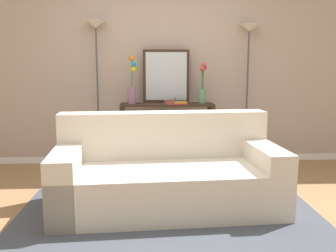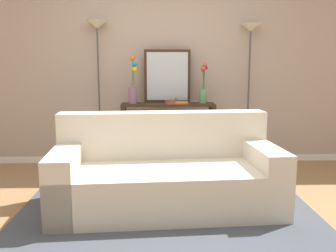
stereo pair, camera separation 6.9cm
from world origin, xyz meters
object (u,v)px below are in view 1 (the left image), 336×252
(couch, at_px, (167,175))
(fruit_bowl, at_px, (170,102))
(wall_mirror, at_px, (166,76))
(book_row_under_console, at_px, (141,163))
(vase_short_flowers, at_px, (202,86))
(floor_lamp_left, at_px, (96,53))
(book_stack, at_px, (180,101))
(console_table, at_px, (167,124))
(vase_tall_flowers, at_px, (132,86))
(floor_lamp_right, at_px, (248,55))

(couch, relative_size, fruit_bowl, 13.60)
(wall_mirror, bearing_deg, book_row_under_console, -159.18)
(wall_mirror, bearing_deg, vase_short_flowers, -12.70)
(floor_lamp_left, xyz_separation_m, book_stack, (1.08, -0.22, -0.62))
(console_table, xyz_separation_m, book_stack, (0.17, -0.09, 0.31))
(fruit_bowl, bearing_deg, book_stack, 3.40)
(couch, bearing_deg, fruit_bowl, 85.36)
(couch, xyz_separation_m, book_stack, (0.24, 1.33, 0.58))
(couch, xyz_separation_m, book_row_under_console, (-0.28, 1.42, -0.25))
(vase_tall_flowers, xyz_separation_m, fruit_bowl, (0.49, -0.09, -0.20))
(floor_lamp_left, relative_size, book_stack, 9.95)
(floor_lamp_right, distance_m, fruit_bowl, 1.24)
(vase_tall_flowers, bearing_deg, book_stack, -7.12)
(console_table, bearing_deg, wall_mirror, 92.47)
(couch, relative_size, book_stack, 11.10)
(couch, bearing_deg, floor_lamp_left, 118.46)
(wall_mirror, height_order, book_row_under_console, wall_mirror)
(couch, distance_m, console_table, 1.45)
(floor_lamp_left, bearing_deg, vase_short_flowers, -4.37)
(couch, distance_m, floor_lamp_left, 2.14)
(couch, xyz_separation_m, vase_tall_flowers, (-0.38, 1.41, 0.77))
(vase_short_flowers, bearing_deg, book_row_under_console, -178.10)
(couch, bearing_deg, book_stack, 79.91)
(floor_lamp_right, distance_m, book_stack, 1.12)
(couch, relative_size, console_table, 1.76)
(floor_lamp_right, relative_size, vase_tall_flowers, 3.03)
(floor_lamp_right, relative_size, book_row_under_console, 6.64)
(vase_tall_flowers, distance_m, book_row_under_console, 1.03)
(wall_mirror, relative_size, vase_tall_flowers, 1.13)
(fruit_bowl, xyz_separation_m, book_row_under_console, (-0.39, 0.10, -0.82))
(floor_lamp_left, height_order, wall_mirror, floor_lamp_left)
(console_table, relative_size, wall_mirror, 1.74)
(floor_lamp_left, xyz_separation_m, book_row_under_console, (0.56, -0.13, -1.45))
(vase_short_flowers, xyz_separation_m, fruit_bowl, (-0.43, -0.12, -0.20))
(console_table, bearing_deg, floor_lamp_right, 6.94)
(vase_short_flowers, distance_m, fruit_bowl, 0.49)
(vase_short_flowers, bearing_deg, floor_lamp_left, 175.63)
(floor_lamp_left, xyz_separation_m, wall_mirror, (0.91, 0.00, -0.30))
(floor_lamp_right, distance_m, vase_tall_flowers, 1.60)
(fruit_bowl, bearing_deg, book_row_under_console, 166.33)
(console_table, xyz_separation_m, vase_short_flowers, (0.46, 0.03, 0.51))
(floor_lamp_right, xyz_separation_m, fruit_bowl, (-1.05, -0.23, -0.60))
(couch, distance_m, book_stack, 1.47)
(fruit_bowl, height_order, book_row_under_console, fruit_bowl)
(console_table, height_order, vase_tall_flowers, vase_tall_flowers)
(couch, relative_size, vase_tall_flowers, 3.44)
(vase_short_flowers, xyz_separation_m, book_stack, (-0.30, -0.11, -0.19))
(console_table, relative_size, book_stack, 6.32)
(floor_lamp_left, distance_m, floor_lamp_right, 2.00)
(floor_lamp_right, relative_size, vase_short_flowers, 3.53)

